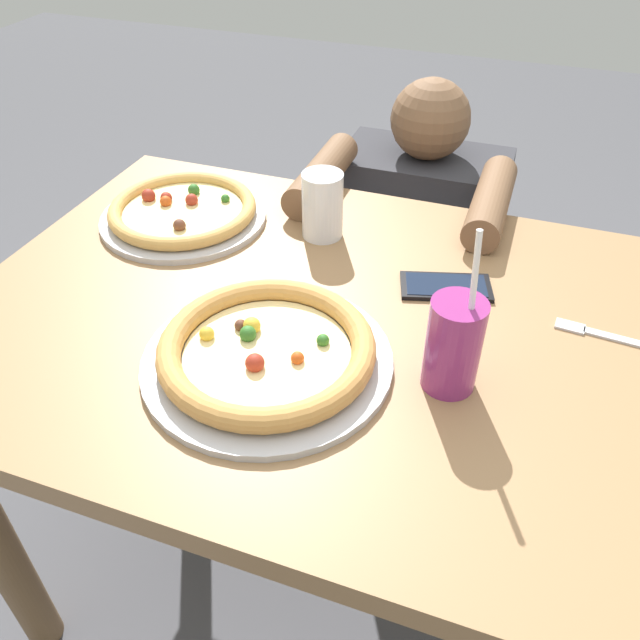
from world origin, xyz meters
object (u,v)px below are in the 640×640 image
(pizza_far, at_px, (183,212))
(fork, at_px, (616,338))
(cell_phone, at_px, (446,287))
(pizza_near, at_px, (267,352))
(water_cup_clear, at_px, (323,205))
(diner_seated, at_px, (412,278))
(drink_cup_colored, at_px, (453,345))

(pizza_far, distance_m, fork, 0.80)
(pizza_far, bearing_deg, cell_phone, -5.98)
(pizza_near, relative_size, cell_phone, 2.21)
(pizza_near, height_order, cell_phone, pizza_near)
(pizza_far, height_order, water_cup_clear, water_cup_clear)
(cell_phone, height_order, diner_seated, diner_seated)
(water_cup_clear, distance_m, diner_seated, 0.57)
(pizza_near, xyz_separation_m, diner_seated, (0.07, 0.75, -0.35))
(fork, bearing_deg, pizza_far, 173.01)
(water_cup_clear, bearing_deg, diner_seated, 73.96)
(diner_seated, bearing_deg, pizza_far, -131.87)
(drink_cup_colored, bearing_deg, water_cup_clear, 133.25)
(pizza_far, relative_size, water_cup_clear, 2.58)
(pizza_far, bearing_deg, fork, -6.99)
(drink_cup_colored, bearing_deg, pizza_far, 154.12)
(drink_cup_colored, distance_m, diner_seated, 0.83)
(pizza_near, bearing_deg, water_cup_clear, 96.84)
(pizza_near, bearing_deg, drink_cup_colored, 10.55)
(water_cup_clear, height_order, fork, water_cup_clear)
(drink_cup_colored, distance_m, cell_phone, 0.24)
(drink_cup_colored, bearing_deg, fork, 38.58)
(pizza_near, distance_m, water_cup_clear, 0.37)
(pizza_near, relative_size, water_cup_clear, 2.93)
(cell_phone, distance_m, diner_seated, 0.61)
(pizza_near, height_order, water_cup_clear, water_cup_clear)
(drink_cup_colored, relative_size, cell_phone, 1.50)
(pizza_near, distance_m, cell_phone, 0.34)
(pizza_far, height_order, drink_cup_colored, drink_cup_colored)
(cell_phone, xyz_separation_m, diner_seated, (-0.14, 0.48, -0.34))
(pizza_near, xyz_separation_m, cell_phone, (0.21, 0.27, -0.02))
(fork, height_order, cell_phone, cell_phone)
(water_cup_clear, height_order, cell_phone, water_cup_clear)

